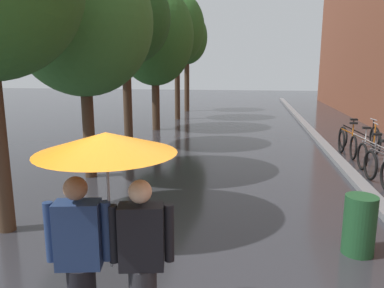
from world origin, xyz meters
TOP-DOWN VIEW (x-y plane):
  - kerb_strip at (3.20, 10.00)m, footprint 0.30×36.00m
  - street_tree_1 at (-3.01, 5.13)m, footprint 3.15×3.15m
  - street_tree_2 at (-3.15, 8.46)m, footprint 2.83×2.83m
  - street_tree_3 at (-3.14, 12.04)m, footprint 3.16×3.16m
  - street_tree_4 at (-2.87, 15.38)m, footprint 2.68×2.68m
  - street_tree_5 at (-3.00, 18.96)m, footprint 2.38×2.38m
  - parked_bicycle_5 at (4.13, 6.80)m, footprint 1.12×0.76m
  - parked_bicycle_6 at (4.17, 7.81)m, footprint 1.09×0.72m
  - parked_bicycle_7 at (4.05, 8.71)m, footprint 1.09×0.71m
  - parked_bicycle_8 at (4.27, 9.56)m, footprint 1.16×0.83m
  - couple_under_umbrella at (-0.46, -0.14)m, footprint 1.22×1.22m
  - litter_bin at (2.31, 2.08)m, footprint 0.44×0.44m

SIDE VIEW (x-z plane):
  - kerb_strip at x=3.20m, z-range 0.00..0.12m
  - parked_bicycle_5 at x=4.13m, z-range -0.10..0.86m
  - parked_bicycle_6 at x=4.17m, z-range -0.10..0.86m
  - parked_bicycle_7 at x=4.05m, z-range -0.10..0.86m
  - parked_bicycle_8 at x=4.27m, z-range -0.10..0.86m
  - litter_bin at x=2.31m, z-range 0.00..0.85m
  - couple_under_umbrella at x=-0.46m, z-range 0.39..2.44m
  - street_tree_1 at x=-3.01m, z-range 0.95..6.21m
  - street_tree_3 at x=-3.14m, z-range 0.90..6.70m
  - street_tree_2 at x=-3.15m, z-range 1.29..6.82m
  - street_tree_5 at x=-3.00m, z-range 1.33..7.13m
  - street_tree_4 at x=-2.87m, z-range 1.32..7.47m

